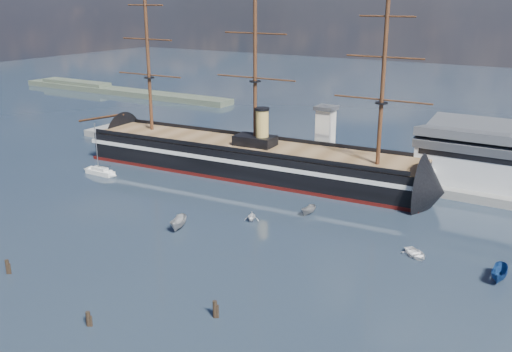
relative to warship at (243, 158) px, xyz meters
The scene contains 14 objects.
ground 24.67m from the warship, 55.27° to the right, with size 600.00×600.00×0.00m, color #222D3C.
quay 29.01m from the warship, 33.84° to the left, with size 180.00×18.00×2.00m, color slate.
quay_tower 22.05m from the warship, 37.63° to the left, with size 5.00×5.00×15.00m.
shoreline 146.11m from the warship, 149.11° to the left, with size 120.00×10.00×4.00m.
warship is the anchor object (origin of this frame).
sailboat 36.56m from the warship, 146.00° to the right, with size 8.34×2.50×13.31m.
motorboat_a 39.37m from the warship, 75.72° to the right, with size 7.25×2.66×2.90m, color gray.
motorboat_c 33.20m from the warship, 32.55° to the right, with size 5.48×2.01×2.19m, color slate.
motorboat_d 33.33m from the warship, 54.03° to the right, with size 5.72×2.48×2.10m, color silver.
motorboat_e 58.89m from the warship, 26.22° to the right, with size 3.34×1.33×1.56m, color white.
motorboat_f 72.33m from the warship, 22.63° to the right, with size 7.17×2.63×2.87m, color navy.
piling_near_left 67.45m from the warship, 91.95° to the right, with size 0.64×0.64×3.16m, color black.
piling_near_mid 74.39m from the warship, 73.73° to the right, with size 0.64×0.64×2.84m, color black.
piling_near_right 69.63m from the warship, 60.35° to the right, with size 0.64×0.64×3.27m, color black.
Camera 1 is at (62.63, -57.73, 43.29)m, focal length 40.00 mm.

